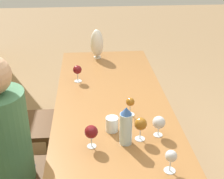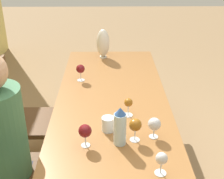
# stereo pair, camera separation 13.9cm
# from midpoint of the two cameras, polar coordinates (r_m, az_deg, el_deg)

# --- Properties ---
(dining_table) EXTENTS (2.60, 0.86, 0.73)m
(dining_table) POSITION_cam_midpoint_polar(r_m,az_deg,el_deg) (2.23, -1.37, -6.25)
(dining_table) COLOR #936033
(dining_table) RESTS_ON ground_plane
(water_bottle) EXTENTS (0.08, 0.08, 0.25)m
(water_bottle) POSITION_cam_midpoint_polar(r_m,az_deg,el_deg) (1.86, 0.41, -6.74)
(water_bottle) COLOR silver
(water_bottle) RESTS_ON dining_table
(water_tumbler) EXTENTS (0.08, 0.08, 0.10)m
(water_tumbler) POSITION_cam_midpoint_polar(r_m,az_deg,el_deg) (2.01, -1.98, -6.38)
(water_tumbler) COLOR silver
(water_tumbler) RESTS_ON dining_table
(vase) EXTENTS (0.13, 0.13, 0.30)m
(vase) POSITION_cam_midpoint_polar(r_m,az_deg,el_deg) (3.15, -4.06, 8.37)
(vase) COLOR silver
(vase) RESTS_ON dining_table
(wine_glass_0) EXTENTS (0.07, 0.07, 0.15)m
(wine_glass_0) POSITION_cam_midpoint_polar(r_m,az_deg,el_deg) (2.67, -7.84, 3.51)
(wine_glass_0) COLOR silver
(wine_glass_0) RESTS_ON dining_table
(wine_glass_1) EXTENTS (0.08, 0.08, 0.15)m
(wine_glass_1) POSITION_cam_midpoint_polar(r_m,az_deg,el_deg) (1.90, 3.16, -6.41)
(wine_glass_1) COLOR silver
(wine_glass_1) RESTS_ON dining_table
(wine_glass_2) EXTENTS (0.06, 0.06, 0.13)m
(wine_glass_2) POSITION_cam_midpoint_polar(r_m,az_deg,el_deg) (1.69, 8.40, -12.12)
(wine_glass_2) COLOR silver
(wine_glass_2) RESTS_ON dining_table
(wine_glass_3) EXTENTS (0.08, 0.08, 0.14)m
(wine_glass_3) POSITION_cam_midpoint_polar(r_m,az_deg,el_deg) (1.95, 6.56, -6.09)
(wine_glass_3) COLOR silver
(wine_glass_3) RESTS_ON dining_table
(wine_glass_4) EXTENTS (0.08, 0.08, 0.15)m
(wine_glass_4) POSITION_cam_midpoint_polar(r_m,az_deg,el_deg) (1.85, -5.99, -7.81)
(wine_glass_4) COLOR silver
(wine_glass_4) RESTS_ON dining_table
(wine_glass_5) EXTENTS (0.07, 0.07, 0.13)m
(wine_glass_5) POSITION_cam_midpoint_polar(r_m,az_deg,el_deg) (2.15, 1.52, -2.51)
(wine_glass_5) COLOR silver
(wine_glass_5) RESTS_ON dining_table
(chair_far) EXTENTS (0.44, 0.44, 0.97)m
(chair_far) POSITION_cam_midpoint_polar(r_m,az_deg,el_deg) (2.71, -18.49, -4.98)
(chair_far) COLOR brown
(chair_far) RESTS_ON ground_plane
(person_near) EXTENTS (0.33, 0.33, 1.30)m
(person_near) POSITION_cam_midpoint_polar(r_m,az_deg,el_deg) (2.07, -20.61, -9.85)
(person_near) COLOR #2D2D38
(person_near) RESTS_ON ground_plane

